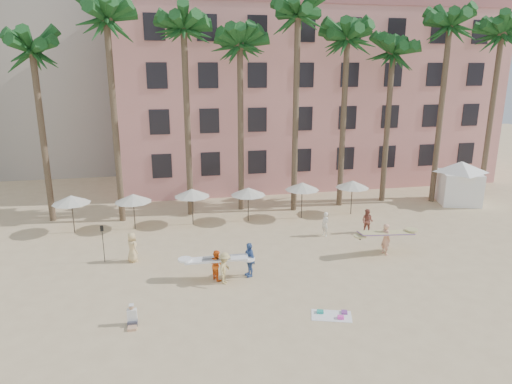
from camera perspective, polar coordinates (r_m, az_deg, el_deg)
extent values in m
plane|color=#D1B789|center=(22.48, 7.67, -13.71)|extent=(120.00, 120.00, 0.00)
cube|color=pink|center=(46.64, 5.76, 11.79)|extent=(35.00, 14.00, 16.00)
cylinder|color=brown|center=(35.31, -25.07, 6.02)|extent=(0.44, 0.44, 12.00)
cylinder|color=brown|center=(33.37, -17.22, 8.04)|extent=(0.44, 0.44, 14.00)
cylinder|color=brown|center=(33.78, -8.57, 8.21)|extent=(0.44, 0.44, 13.50)
cylinder|color=brown|center=(34.77, -1.93, 7.74)|extent=(0.44, 0.44, 12.50)
cylinder|color=brown|center=(34.58, 4.98, 9.32)|extent=(0.44, 0.44, 14.50)
cylinder|color=brown|center=(36.45, 10.83, 8.23)|extent=(0.44, 0.44, 13.00)
cylinder|color=brown|center=(38.64, 16.06, 7.56)|extent=(0.44, 0.44, 12.00)
cylinder|color=brown|center=(39.69, 22.03, 8.69)|extent=(0.44, 0.44, 14.00)
cylinder|color=brown|center=(43.04, 27.27, 8.22)|extent=(0.44, 0.44, 13.50)
cylinder|color=#332B23|center=(33.04, -21.92, -2.70)|extent=(0.07, 0.07, 2.50)
cone|color=beige|center=(32.74, -22.11, -0.86)|extent=(2.50, 2.50, 0.55)
cylinder|color=#332B23|center=(32.44, -14.99, -2.50)|extent=(0.07, 0.07, 2.40)
cone|color=beige|center=(32.14, -15.11, -0.72)|extent=(2.50, 2.50, 0.55)
cylinder|color=#332B23|center=(32.59, -7.94, -1.94)|extent=(0.07, 0.07, 2.50)
cone|color=beige|center=(32.28, -8.02, -0.08)|extent=(2.50, 2.50, 0.55)
cylinder|color=#332B23|center=(32.96, -0.98, -1.68)|extent=(0.07, 0.07, 2.40)
cone|color=beige|center=(32.67, -0.98, 0.08)|extent=(2.50, 2.50, 0.55)
cylinder|color=#332B23|center=(33.77, 5.74, -1.16)|extent=(0.07, 0.07, 2.60)
cone|color=beige|center=(33.46, 5.80, 0.73)|extent=(2.50, 2.50, 0.55)
cylinder|color=#332B23|center=(35.32, 11.86, -0.76)|extent=(0.07, 0.07, 2.50)
cone|color=beige|center=(35.04, 11.96, 0.97)|extent=(2.50, 2.50, 0.55)
cube|color=white|center=(40.91, 24.01, 0.50)|extent=(3.77, 3.77, 2.60)
cone|color=white|center=(40.53, 24.27, 2.89)|extent=(5.66, 5.66, 0.90)
cube|color=white|center=(21.63, 9.41, -15.02)|extent=(2.02, 1.50, 0.02)
cube|color=teal|center=(21.74, 8.03, -14.59)|extent=(0.36, 0.33, 0.10)
cube|color=#FC46C2|center=(21.45, 10.55, -15.13)|extent=(0.33, 0.29, 0.12)
cube|color=#853E95|center=(21.91, 10.99, -14.52)|extent=(0.34, 0.37, 0.08)
imported|color=#E39F80|center=(28.40, 15.92, -5.66)|extent=(0.59, 0.78, 1.92)
cube|color=#CBC17F|center=(28.27, 15.98, -4.93)|extent=(3.57, 1.08, 0.41)
imported|color=orange|center=(24.37, -4.94, -9.06)|extent=(0.91, 0.99, 1.64)
cube|color=white|center=(24.23, -4.96, -8.36)|extent=(3.37, 1.30, 0.33)
imported|color=#DDBB7C|center=(27.30, -15.22, -6.67)|extent=(0.91, 1.02, 1.75)
imported|color=#964E3E|center=(31.62, 13.75, -3.58)|extent=(1.01, 1.03, 1.67)
imported|color=tan|center=(23.90, -3.92, -9.48)|extent=(1.03, 1.25, 1.69)
imported|color=white|center=(30.60, 8.64, -3.99)|extent=(0.59, 0.70, 1.63)
imported|color=#4666A3|center=(24.59, -0.84, -8.43)|extent=(0.75, 1.20, 1.90)
cylinder|color=black|center=(27.63, -18.54, -6.29)|extent=(0.04, 0.04, 2.10)
cube|color=black|center=(27.29, -18.72, -4.34)|extent=(0.18, 0.03, 0.35)
cube|color=#3F3F4C|center=(21.36, -15.18, -15.47)|extent=(0.42, 0.39, 0.23)
cube|color=tan|center=(21.11, -15.22, -16.06)|extent=(0.38, 0.42, 0.11)
cube|color=white|center=(21.23, -15.24, -14.58)|extent=(0.41, 0.24, 0.52)
sphere|color=tan|center=(21.05, -15.31, -13.69)|extent=(0.23, 0.23, 0.23)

